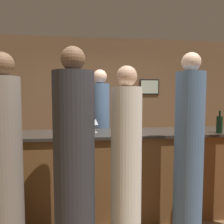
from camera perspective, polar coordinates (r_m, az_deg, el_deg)
The scene contains 15 objects.
ground_plane at distance 3.17m, azimuth 1.73°, elevation -25.15°, with size 14.00×14.00×0.00m, color brown.
back_wall at distance 4.83m, azimuth -1.96°, elevation 2.46°, with size 8.00×0.08×2.80m.
bar_counter at distance 2.94m, azimuth 1.75°, elevation -15.79°, with size 3.30×0.64×1.10m.
bartender at distance 3.53m, azimuth -3.09°, elevation -5.87°, with size 0.30×0.30×1.97m.
guest_0 at distance 2.32m, azimuth -26.06°, elevation -12.08°, with size 0.31×0.31×1.95m.
guest_1 at distance 2.12m, azimuth 3.73°, elevation -14.86°, with size 0.29×0.29×1.83m.
guest_2 at distance 2.43m, azimuth 19.36°, elevation -10.68°, with size 0.29×0.29×1.99m.
guest_4 at distance 2.05m, azimuth -9.80°, elevation -13.80°, with size 0.37×0.37×1.99m.
wine_bottle_0 at distance 3.29m, azimuth 19.65°, elevation -1.83°, with size 0.07×0.07×0.32m.
wine_bottle_1 at distance 3.02m, azimuth 26.26°, elevation -2.88°, with size 0.07×0.07×0.28m.
wine_bottle_2 at distance 3.00m, azimuth -8.19°, elevation -2.58°, with size 0.08×0.08×0.28m.
wine_glass_0 at distance 2.73m, azimuth -11.42°, elevation -3.12°, with size 0.07×0.07×0.16m.
wine_glass_1 at distance 2.82m, azimuth 5.46°, elevation -2.63°, with size 0.08×0.08×0.17m.
wine_glass_2 at distance 2.75m, azimuth -4.34°, elevation -2.64°, with size 0.07×0.07×0.18m.
wine_glass_3 at distance 2.63m, azimuth -8.34°, elevation -3.10°, with size 0.07×0.07×0.17m.
Camera 1 is at (-0.42, -2.73, 1.57)m, focal length 35.00 mm.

